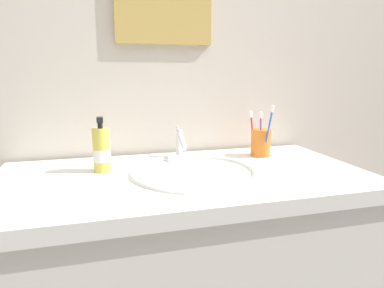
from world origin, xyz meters
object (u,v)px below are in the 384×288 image
object	(u,v)px
toothbrush_blue	(269,128)
toothbrush_cup	(261,143)
faucet	(180,142)
soap_dispenser	(102,150)
toothbrush_red	(252,130)
toothbrush_purple	(261,131)

from	to	relation	value
toothbrush_blue	toothbrush_cup	bearing A→B (deg)	97.27
toothbrush_blue	faucet	bearing A→B (deg)	163.16
toothbrush_cup	soap_dispenser	size ratio (longest dim) A/B	0.58
toothbrush_blue	soap_dispenser	size ratio (longest dim) A/B	1.09
faucet	toothbrush_red	size ratio (longest dim) A/B	0.77
toothbrush_cup	toothbrush_blue	world-z (taller)	toothbrush_blue
faucet	toothbrush_blue	world-z (taller)	toothbrush_blue
faucet	soap_dispenser	size ratio (longest dim) A/B	0.74
toothbrush_purple	toothbrush_blue	distance (m)	0.04
toothbrush_red	soap_dispenser	xyz separation A→B (m)	(-0.57, -0.06, -0.03)
faucet	soap_dispenser	distance (m)	0.31
toothbrush_cup	toothbrush_purple	size ratio (longest dim) A/B	0.62
toothbrush_cup	toothbrush_red	distance (m)	0.06
toothbrush_purple	toothbrush_blue	world-z (taller)	toothbrush_blue
soap_dispenser	toothbrush_blue	bearing A→B (deg)	1.18
toothbrush_blue	toothbrush_purple	bearing A→B (deg)	126.00
toothbrush_red	soap_dispenser	size ratio (longest dim) A/B	0.95
faucet	toothbrush_red	distance (m)	0.28
toothbrush_cup	faucet	bearing A→B (deg)	171.08
toothbrush_purple	toothbrush_blue	size ratio (longest dim) A/B	0.86
toothbrush_purple	toothbrush_blue	xyz separation A→B (m)	(0.02, -0.03, 0.01)
faucet	soap_dispenser	bearing A→B (deg)	-159.30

